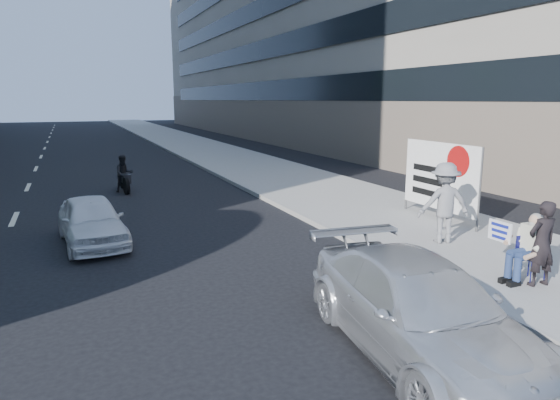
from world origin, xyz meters
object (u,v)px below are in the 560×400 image
protest_banner (440,176)px  white_sedan_near (92,221)px  seated_protester (527,244)px  jogger (444,203)px  pedestrian_woman (542,244)px  motorcycle (124,175)px  parked_sedan (419,310)px

protest_banner → white_sedan_near: protest_banner is taller
protest_banner → white_sedan_near: size_ratio=0.88×
seated_protester → jogger: bearing=82.1°
pedestrian_woman → motorcycle: size_ratio=0.78×
parked_sedan → motorcycle: 14.94m
jogger → protest_banner: 2.42m
jogger → white_sedan_near: jogger is taller
white_sedan_near → motorcycle: bearing=72.9°
seated_protester → white_sedan_near: size_ratio=0.38×
white_sedan_near → pedestrian_woman: bearing=-46.9°
protest_banner → motorcycle: (-7.72, 8.89, -0.76)m
white_sedan_near → seated_protester: bearing=-46.0°
protest_banner → motorcycle: size_ratio=1.49×
seated_protester → parked_sedan: 3.67m
jogger → pedestrian_woman: size_ratio=1.21×
pedestrian_woman → parked_sedan: size_ratio=0.35×
seated_protester → parked_sedan: size_ratio=0.28×
pedestrian_woman → protest_banner: 5.20m
jogger → pedestrian_woman: (-0.31, -2.96, -0.17)m
white_sedan_near → motorcycle: size_ratio=1.70×
motorcycle → white_sedan_near: bearing=-109.5°
seated_protester → protest_banner: 4.98m
parked_sedan → white_sedan_near: 8.57m
jogger → seated_protester: bearing=98.8°
pedestrian_woman → white_sedan_near: size_ratio=0.46×
motorcycle → jogger: bearing=-67.5°
jogger → white_sedan_near: (-7.75, 3.66, -0.52)m
seated_protester → motorcycle: 14.71m
seated_protester → jogger: 2.74m
pedestrian_woman → protest_banner: protest_banner is taller
protest_banner → white_sedan_near: (-9.22, 1.76, -0.81)m
parked_sedan → seated_protester: bearing=26.0°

